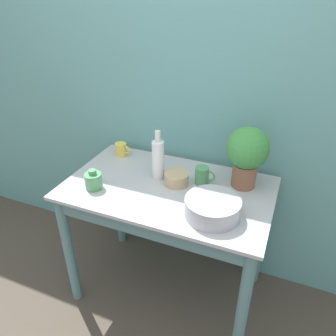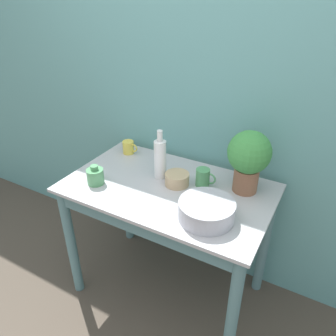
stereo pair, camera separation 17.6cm
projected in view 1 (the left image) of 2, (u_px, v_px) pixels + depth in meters
ground_plane at (146, 331)px, 1.96m from camera, size 12.00×12.00×0.00m
wall_back at (194, 100)px, 1.96m from camera, size 6.00×0.05×2.40m
counter_table at (166, 214)px, 1.89m from camera, size 1.15×0.69×0.82m
potted_plant at (247, 153)px, 1.74m from camera, size 0.23×0.23×0.35m
bowl_wash_large at (212, 208)px, 1.58m from camera, size 0.27×0.27×0.09m
bottle_tall at (158, 159)px, 1.85m from camera, size 0.07×0.07×0.29m
bottle_short at (93, 181)px, 1.79m from camera, size 0.10×0.10×0.11m
mug_green at (202, 175)px, 1.83m from camera, size 0.12×0.08×0.10m
mug_yellow at (121, 149)px, 2.13m from camera, size 0.11×0.07×0.09m
bowl_small_tan at (176, 178)px, 1.84m from camera, size 0.14×0.14×0.07m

